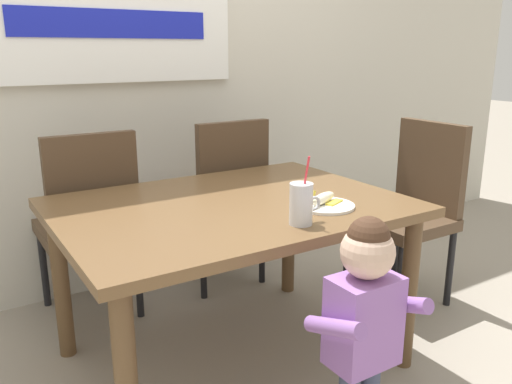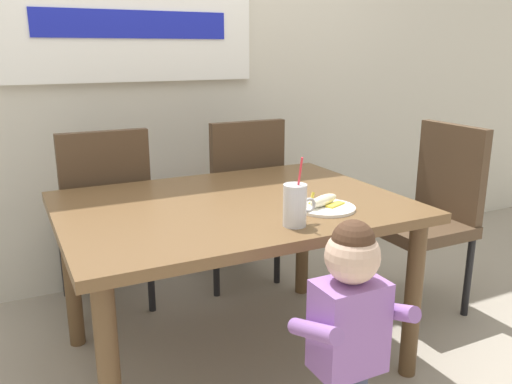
% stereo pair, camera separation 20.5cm
% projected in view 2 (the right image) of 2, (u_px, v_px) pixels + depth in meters
% --- Properties ---
extents(ground_plane, '(24.00, 24.00, 0.00)m').
position_uv_depth(ground_plane, '(234.00, 357.00, 2.32)').
color(ground_plane, '#9E9384').
extents(back_wall, '(6.40, 0.17, 2.90)m').
position_uv_depth(back_wall, '(151.00, 25.00, 2.87)').
color(back_wall, beige).
rests_on(back_wall, ground).
extents(dining_table, '(1.37, 1.02, 0.72)m').
position_uv_depth(dining_table, '(233.00, 223.00, 2.15)').
color(dining_table, brown).
rests_on(dining_table, ground).
extents(dining_chair_left, '(0.44, 0.45, 0.96)m').
position_uv_depth(dining_chair_left, '(104.00, 211.00, 2.60)').
color(dining_chair_left, '#4C3826').
rests_on(dining_chair_left, ground).
extents(dining_chair_right, '(0.44, 0.45, 0.96)m').
position_uv_depth(dining_chair_right, '(239.00, 193.00, 2.93)').
color(dining_chair_right, '#4C3826').
rests_on(dining_chair_right, ground).
extents(dining_chair_far, '(0.44, 0.44, 0.96)m').
position_uv_depth(dining_chair_far, '(431.00, 207.00, 2.67)').
color(dining_chair_far, '#4C3826').
rests_on(dining_chair_far, ground).
extents(toddler_standing, '(0.33, 0.24, 0.84)m').
position_uv_depth(toddler_standing, '(349.00, 316.00, 1.61)').
color(toddler_standing, '#3F4760').
rests_on(toddler_standing, ground).
extents(milk_cup, '(0.13, 0.08, 0.25)m').
position_uv_depth(milk_cup, '(295.00, 207.00, 1.83)').
color(milk_cup, silver).
rests_on(milk_cup, dining_table).
extents(snack_plate, '(0.23, 0.23, 0.01)m').
position_uv_depth(snack_plate, '(326.00, 208.00, 2.03)').
color(snack_plate, white).
rests_on(snack_plate, dining_table).
extents(peeled_banana, '(0.18, 0.13, 0.07)m').
position_uv_depth(peeled_banana, '(324.00, 201.00, 2.03)').
color(peeled_banana, '#F4EAC6').
rests_on(peeled_banana, snack_plate).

